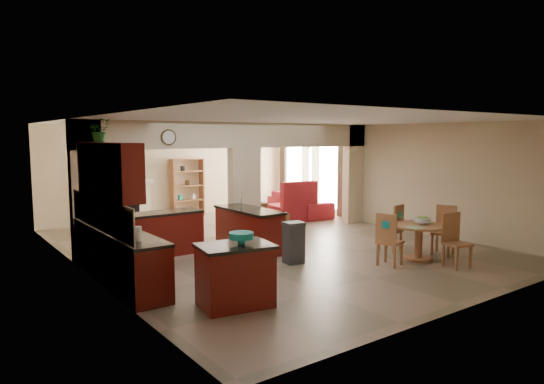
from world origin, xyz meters
TOP-DOWN VIEW (x-y plane):
  - floor at (0.00, 0.00)m, footprint 10.00×10.00m
  - ceiling at (0.00, 0.00)m, footprint 10.00×10.00m
  - wall_back at (0.00, 5.00)m, footprint 8.00×0.00m
  - wall_front at (0.00, -5.00)m, footprint 8.00×0.00m
  - wall_left at (-4.00, 0.00)m, footprint 0.00×10.00m
  - wall_right at (4.00, 0.00)m, footprint 0.00×10.00m
  - partition_left_pier at (-3.70, 1.00)m, footprint 0.60×0.25m
  - partition_center_pier at (0.00, 1.00)m, footprint 0.80×0.25m
  - partition_right_pier at (3.70, 1.00)m, footprint 0.60×0.25m
  - partition_header at (0.00, 1.00)m, footprint 8.00×0.25m
  - kitchen_counter at (-3.26, -0.25)m, footprint 2.52×3.29m
  - upper_cabinets at (-3.82, -0.80)m, footprint 0.35×2.40m
  - peninsula at (-0.60, -0.11)m, footprint 0.70×1.85m
  - wall_clock at (-2.00, 0.85)m, footprint 0.34×0.03m
  - rug at (1.20, 2.10)m, footprint 1.60×1.30m
  - fireplace at (-1.60, 4.83)m, footprint 1.60×0.35m
  - shelving_unit at (0.35, 4.82)m, footprint 1.00×0.32m
  - window_a at (3.97, 2.30)m, footprint 0.02×0.90m
  - window_b at (3.97, 4.00)m, footprint 0.02×0.90m
  - glazed_door at (3.97, 3.15)m, footprint 0.02×0.70m
  - drape_a_left at (3.93, 1.70)m, footprint 0.10×0.28m
  - drape_a_right at (3.93, 2.90)m, footprint 0.10×0.28m
  - drape_b_left at (3.93, 3.40)m, footprint 0.10×0.28m
  - drape_b_right at (3.93, 4.60)m, footprint 0.10×0.28m
  - ceiling_fan at (1.50, 3.00)m, footprint 1.00×1.00m
  - kitchen_island at (-2.71, -2.95)m, footprint 1.17×0.92m
  - teal_bowl at (-2.61, -2.98)m, footprint 0.36×0.36m
  - trash_can at (-0.51, -1.56)m, footprint 0.40×0.35m
  - dining_table at (1.66, -2.85)m, footprint 1.05×1.05m
  - fruit_bowl at (1.72, -2.88)m, footprint 0.31×0.31m
  - sofa at (3.30, 2.94)m, footprint 2.56×1.24m
  - chaise at (2.48, 2.33)m, footprint 1.27×1.08m
  - armchair at (1.09, 2.40)m, footprint 0.77×0.79m
  - ottoman at (1.25, 1.49)m, footprint 0.67×0.67m
  - plant at (-3.82, -0.42)m, footprint 0.37×0.33m
  - chair_north at (1.81, -2.09)m, footprint 0.50×0.50m
  - chair_east at (2.55, -2.82)m, footprint 0.53×0.53m
  - chair_south at (1.81, -3.54)m, footprint 0.51×0.51m
  - chair_west at (0.80, -2.80)m, footprint 0.52×0.52m

SIDE VIEW (x-z plane):
  - floor at x=0.00m, z-range 0.00..0.00m
  - rug at x=1.20m, z-range 0.00..0.01m
  - ottoman at x=1.25m, z-range 0.00..0.43m
  - chaise at x=2.48m, z-range 0.00..0.47m
  - armchair at x=1.09m, z-range 0.00..0.66m
  - sofa at x=3.30m, z-range 0.00..0.72m
  - trash_can at x=-0.51m, z-range 0.00..0.75m
  - peninsula at x=-0.60m, z-range 0.00..0.91m
  - kitchen_island at x=-2.71m, z-range 0.00..0.92m
  - kitchen_counter at x=-3.26m, z-range -0.27..1.20m
  - dining_table at x=1.66m, z-range 0.12..0.84m
  - chair_north at x=1.81m, z-range 0.04..1.07m
  - chair_east at x=2.55m, z-range 0.04..1.07m
  - chair_south at x=1.81m, z-range 0.04..1.07m
  - chair_west at x=0.80m, z-range 0.04..1.07m
  - fireplace at x=-1.60m, z-range 0.01..1.21m
  - fruit_bowl at x=1.72m, z-range 0.72..0.88m
  - shelving_unit at x=0.35m, z-range 0.00..1.80m
  - teal_bowl at x=-2.61m, z-range 0.92..1.08m
  - glazed_door at x=3.97m, z-range 0.00..2.10m
  - partition_center_pier at x=0.00m, z-range 0.00..2.20m
  - drape_a_left at x=3.93m, z-range 0.05..2.35m
  - drape_a_right at x=3.93m, z-range 0.05..2.35m
  - drape_b_left at x=3.93m, z-range 0.05..2.35m
  - drape_b_right at x=3.93m, z-range 0.05..2.35m
  - window_a at x=3.97m, z-range 0.25..2.15m
  - window_b at x=3.97m, z-range 0.25..2.15m
  - partition_left_pier at x=-3.70m, z-range 0.00..2.80m
  - partition_right_pier at x=3.70m, z-range 0.00..2.80m
  - wall_back at x=0.00m, z-range -2.60..5.40m
  - wall_front at x=0.00m, z-range -2.60..5.40m
  - wall_left at x=-4.00m, z-range -3.60..6.40m
  - wall_right at x=4.00m, z-range -3.60..6.40m
  - upper_cabinets at x=-3.82m, z-range 1.47..2.37m
  - wall_clock at x=-2.00m, z-range 2.28..2.62m
  - partition_header at x=0.00m, z-range 2.20..2.80m
  - ceiling_fan at x=1.50m, z-range 2.51..2.61m
  - plant at x=-3.82m, z-range 2.37..2.76m
  - ceiling at x=0.00m, z-range 2.80..2.80m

